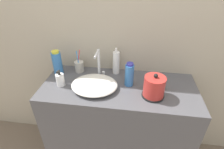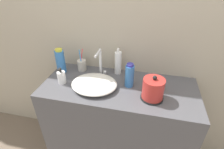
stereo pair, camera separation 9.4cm
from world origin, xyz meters
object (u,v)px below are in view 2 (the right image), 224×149
at_px(faucet, 100,62).
at_px(toothbrush_cup, 82,65).
at_px(mouthwash_bottle, 130,75).
at_px(lotion_bottle, 118,63).
at_px(electric_kettle, 153,90).
at_px(shampoo_bottle, 62,77).
at_px(hand_cream_bottle, 60,61).

height_order(faucet, toothbrush_cup, faucet).
bearing_deg(faucet, mouthwash_bottle, -18.94).
bearing_deg(mouthwash_bottle, lotion_bottle, 126.57).
xyz_separation_m(toothbrush_cup, lotion_bottle, (0.32, 0.02, 0.05)).
xyz_separation_m(faucet, electric_kettle, (0.42, -0.20, -0.06)).
bearing_deg(electric_kettle, shampoo_bottle, 177.06).
bearing_deg(electric_kettle, lotion_bottle, 137.12).
bearing_deg(electric_kettle, hand_cream_bottle, 166.37).
height_order(shampoo_bottle, mouthwash_bottle, mouthwash_bottle).
xyz_separation_m(toothbrush_cup, shampoo_bottle, (-0.08, -0.22, 0.00)).
xyz_separation_m(electric_kettle, shampoo_bottle, (-0.69, 0.04, -0.02)).
bearing_deg(shampoo_bottle, lotion_bottle, 31.01).
bearing_deg(electric_kettle, faucet, 154.85).
xyz_separation_m(lotion_bottle, hand_cream_bottle, (-0.47, -0.09, 0.00)).
bearing_deg(toothbrush_cup, mouthwash_bottle, -18.05).
distance_m(toothbrush_cup, lotion_bottle, 0.32).
bearing_deg(lotion_bottle, mouthwash_bottle, -53.43).
bearing_deg(hand_cream_bottle, shampoo_bottle, -62.89).
height_order(toothbrush_cup, mouthwash_bottle, toothbrush_cup).
bearing_deg(shampoo_bottle, faucet, 31.38).
height_order(faucet, lotion_bottle, faucet).
bearing_deg(mouthwash_bottle, hand_cream_bottle, 173.04).
bearing_deg(shampoo_bottle, hand_cream_bottle, 117.11).
distance_m(faucet, hand_cream_bottle, 0.35).
bearing_deg(mouthwash_bottle, shampoo_bottle, -171.33).
distance_m(lotion_bottle, hand_cream_bottle, 0.48).
relative_size(faucet, mouthwash_bottle, 1.24).
bearing_deg(shampoo_bottle, mouthwash_bottle, 8.67).
bearing_deg(hand_cream_bottle, lotion_bottle, 10.46).
relative_size(mouthwash_bottle, hand_cream_bottle, 0.88).
relative_size(toothbrush_cup, lotion_bottle, 0.86).
relative_size(faucet, toothbrush_cup, 1.19).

